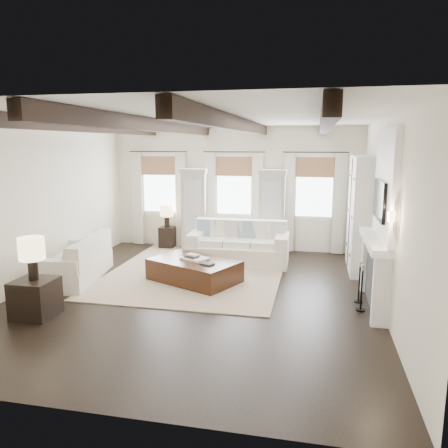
% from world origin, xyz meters
% --- Properties ---
extents(ground, '(7.50, 7.50, 0.00)m').
position_xyz_m(ground, '(0.00, 0.00, 0.00)').
color(ground, black).
rests_on(ground, ground).
extents(room_shell, '(6.54, 7.54, 3.22)m').
position_xyz_m(room_shell, '(0.75, 0.90, 1.89)').
color(room_shell, white).
rests_on(room_shell, ground).
extents(area_rug, '(3.66, 4.73, 0.02)m').
position_xyz_m(area_rug, '(-0.38, 1.49, 0.01)').
color(area_rug, '#BCA68D').
rests_on(area_rug, ground).
extents(sofa_back, '(2.30, 1.08, 0.98)m').
position_xyz_m(sofa_back, '(0.38, 2.33, 0.40)').
color(sofa_back, white).
rests_on(sofa_back, ground).
extents(sofa_left, '(1.24, 2.17, 0.88)m').
position_xyz_m(sofa_left, '(-2.63, 0.39, 0.36)').
color(sofa_left, white).
rests_on(sofa_left, ground).
extents(ottoman, '(2.01, 1.70, 0.45)m').
position_xyz_m(ottoman, '(-0.26, 0.73, 0.23)').
color(ottoman, black).
rests_on(ottoman, ground).
extents(tray, '(0.61, 0.56, 0.04)m').
position_xyz_m(tray, '(-0.25, 0.76, 0.47)').
color(tray, white).
rests_on(tray, ottoman).
extents(book_lower, '(0.32, 0.29, 0.04)m').
position_xyz_m(book_lower, '(-0.32, 0.76, 0.51)').
color(book_lower, '#262628').
rests_on(book_lower, tray).
extents(book_upper, '(0.27, 0.25, 0.03)m').
position_xyz_m(book_upper, '(-0.30, 0.77, 0.55)').
color(book_upper, beige).
rests_on(book_upper, book_lower).
extents(book_loose, '(0.29, 0.26, 0.03)m').
position_xyz_m(book_loose, '(0.09, 0.44, 0.47)').
color(book_loose, '#262628').
rests_on(book_loose, ottoman).
extents(side_table_front, '(0.62, 0.62, 0.62)m').
position_xyz_m(side_table_front, '(-2.27, -1.56, 0.31)').
color(side_table_front, black).
rests_on(side_table_front, ground).
extents(lamp_front, '(0.40, 0.40, 0.69)m').
position_xyz_m(lamp_front, '(-2.27, -1.56, 1.09)').
color(lamp_front, black).
rests_on(lamp_front, side_table_front).
extents(side_table_back, '(0.38, 0.38, 0.57)m').
position_xyz_m(side_table_back, '(-1.77, 3.41, 0.28)').
color(side_table_back, black).
rests_on(side_table_back, ground).
extents(lamp_back, '(0.34, 0.34, 0.59)m').
position_xyz_m(lamp_back, '(-1.77, 3.41, 0.97)').
color(lamp_back, black).
rests_on(lamp_back, side_table_back).
extents(candlestick_near, '(0.16, 0.16, 0.80)m').
position_xyz_m(candlestick_near, '(2.90, -0.21, 0.33)').
color(candlestick_near, black).
rests_on(candlestick_near, ground).
extents(candlestick_far, '(0.15, 0.15, 0.75)m').
position_xyz_m(candlestick_far, '(2.90, 0.19, 0.31)').
color(candlestick_far, black).
rests_on(candlestick_far, ground).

